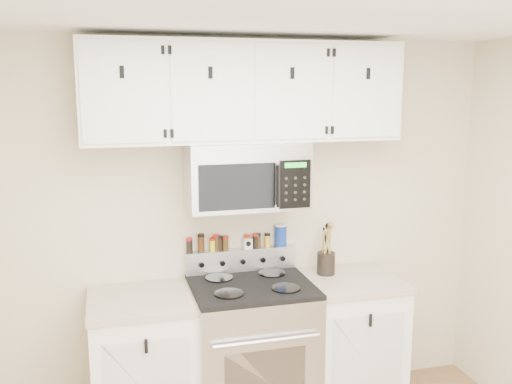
{
  "coord_description": "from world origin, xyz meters",
  "views": [
    {
      "loc": [
        -0.87,
        -1.91,
        2.18
      ],
      "look_at": [
        0.04,
        1.45,
        1.54
      ],
      "focal_mm": 40.0,
      "sensor_mm": 36.0,
      "label": 1
    }
  ],
  "objects_px": {
    "microwave": "(246,175)",
    "utensil_crock": "(326,261)",
    "range": "(252,351)",
    "salt_canister": "(281,235)"
  },
  "relations": [
    {
      "from": "microwave",
      "to": "utensil_crock",
      "type": "distance_m",
      "value": 0.84
    },
    {
      "from": "range",
      "to": "microwave",
      "type": "height_order",
      "value": "microwave"
    },
    {
      "from": "range",
      "to": "utensil_crock",
      "type": "xyz_separation_m",
      "value": [
        0.56,
        0.14,
        0.52
      ]
    },
    {
      "from": "range",
      "to": "utensil_crock",
      "type": "bearing_deg",
      "value": 13.62
    },
    {
      "from": "utensil_crock",
      "to": "salt_canister",
      "type": "bearing_deg",
      "value": 152.32
    },
    {
      "from": "microwave",
      "to": "utensil_crock",
      "type": "xyz_separation_m",
      "value": [
        0.56,
        0.01,
        -0.62
      ]
    },
    {
      "from": "microwave",
      "to": "salt_canister",
      "type": "distance_m",
      "value": 0.56
    },
    {
      "from": "range",
      "to": "microwave",
      "type": "bearing_deg",
      "value": 89.77
    },
    {
      "from": "range",
      "to": "salt_canister",
      "type": "distance_m",
      "value": 0.8
    },
    {
      "from": "microwave",
      "to": "salt_canister",
      "type": "height_order",
      "value": "microwave"
    }
  ]
}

